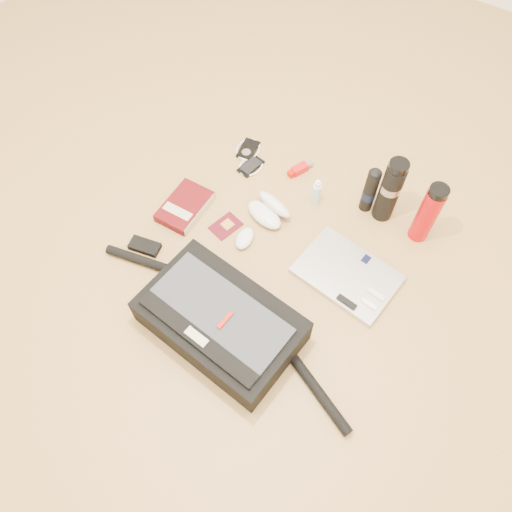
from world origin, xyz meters
name	(u,v)px	position (x,y,z in m)	size (l,w,h in m)	color
ground	(257,275)	(0.00, 0.00, 0.00)	(4.00, 4.00, 0.00)	#AA8147
messenger_bag	(220,321)	(0.01, -0.24, 0.07)	(1.05, 0.36, 0.14)	black
laptop	(347,275)	(0.27, 0.17, 0.01)	(0.36, 0.27, 0.03)	#B5B5B7
book	(185,207)	(-0.39, 0.09, 0.02)	(0.15, 0.22, 0.04)	#49080B
passport	(226,226)	(-0.21, 0.11, 0.00)	(0.10, 0.13, 0.01)	#4A0A15
mouse	(245,238)	(-0.12, 0.09, 0.02)	(0.08, 0.11, 0.03)	white
sunglasses_case	(269,210)	(-0.11, 0.24, 0.03)	(0.19, 0.17, 0.09)	white
ipod	(248,149)	(-0.36, 0.47, 0.01)	(0.11, 0.12, 0.01)	black
phone	(251,166)	(-0.30, 0.40, 0.01)	(0.10, 0.12, 0.01)	black
inhaler	(301,169)	(-0.12, 0.50, 0.02)	(0.07, 0.12, 0.03)	red
spray_bottle	(316,193)	(0.01, 0.39, 0.06)	(0.03, 0.03, 0.13)	#ADD2E9
aerosol_can	(370,190)	(0.18, 0.48, 0.11)	(0.07, 0.07, 0.21)	black
thermos_black	(390,190)	(0.25, 0.49, 0.15)	(0.09, 0.09, 0.29)	black
thermos_red	(428,213)	(0.40, 0.48, 0.14)	(0.08, 0.08, 0.27)	#B1070D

